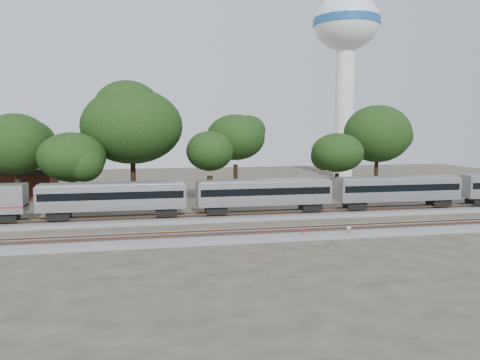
{
  "coord_description": "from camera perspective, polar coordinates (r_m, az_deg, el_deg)",
  "views": [
    {
      "loc": [
        -7.77,
        -47.31,
        10.41
      ],
      "look_at": [
        2.77,
        5.0,
        4.63
      ],
      "focal_mm": 35.0,
      "sensor_mm": 36.0,
      "label": 1
    }
  ],
  "objects": [
    {
      "name": "switch_lever",
      "position": [
        44.83,
        5.2,
        -7.07
      ],
      "size": [
        0.57,
        0.44,
        0.3
      ],
      "primitive_type": "cube",
      "rotation": [
        0.0,
        0.0,
        0.32
      ],
      "color": "#512D19",
      "rests_on": "ground"
    },
    {
      "name": "tree_4",
      "position": [
        64.35,
        -3.72,
        3.53
      ],
      "size": [
        7.58,
        7.58,
        10.69
      ],
      "color": "black",
      "rests_on": "ground"
    },
    {
      "name": "train",
      "position": [
        55.57,
        3.1,
        -1.47
      ],
      "size": [
        83.55,
        2.87,
        4.23
      ],
      "color": "silver",
      "rests_on": "ground"
    },
    {
      "name": "brick_building",
      "position": [
        78.21,
        -25.0,
        -0.35
      ],
      "size": [
        9.61,
        6.88,
        4.55
      ],
      "rotation": [
        0.0,
        0.0,
        -0.02
      ],
      "color": "brown",
      "rests_on": "ground"
    },
    {
      "name": "tree_5",
      "position": [
        72.86,
        -0.55,
        5.21
      ],
      "size": [
        9.33,
        9.33,
        13.15
      ],
      "color": "black",
      "rests_on": "ground"
    },
    {
      "name": "tree_6",
      "position": [
        72.96,
        11.8,
        3.26
      ],
      "size": [
        6.99,
        6.99,
        9.86
      ],
      "color": "black",
      "rests_on": "ground"
    },
    {
      "name": "tree_3",
      "position": [
        67.83,
        -13.03,
        6.41
      ],
      "size": [
        11.05,
        11.05,
        15.58
      ],
      "color": "black",
      "rests_on": "ground"
    },
    {
      "name": "ground",
      "position": [
        49.06,
        -2.03,
        -6.07
      ],
      "size": [
        160.0,
        160.0,
        0.0
      ],
      "primitive_type": "plane",
      "color": "#383328",
      "rests_on": "ground"
    },
    {
      "name": "track_far",
      "position": [
        54.83,
        -3.06,
        -4.55
      ],
      "size": [
        160.0,
        5.0,
        0.73
      ],
      "color": "slate",
      "rests_on": "ground"
    },
    {
      "name": "switch_stand_white",
      "position": [
        46.57,
        13.13,
        -5.98
      ],
      "size": [
        0.36,
        0.12,
        1.14
      ],
      "rotation": [
        0.0,
        0.0,
        -0.25
      ],
      "color": "#512D19",
      "rests_on": "ground"
    },
    {
      "name": "tree_7",
      "position": [
        81.16,
        16.4,
        5.41
      ],
      "size": [
        9.84,
        9.84,
        13.87
      ],
      "color": "black",
      "rests_on": "ground"
    },
    {
      "name": "track_near",
      "position": [
        45.17,
        -1.2,
        -6.87
      ],
      "size": [
        160.0,
        5.0,
        0.73
      ],
      "color": "slate",
      "rests_on": "ground"
    },
    {
      "name": "tree_2",
      "position": [
        63.62,
        -19.79,
        2.61
      ],
      "size": [
        6.98,
        6.98,
        9.85
      ],
      "color": "black",
      "rests_on": "ground"
    },
    {
      "name": "water_tower",
      "position": [
        106.11,
        12.79,
        16.02
      ],
      "size": [
        14.05,
        14.05,
        38.89
      ],
      "color": "silver",
      "rests_on": "ground"
    },
    {
      "name": "tree_1",
      "position": [
        69.69,
        -25.66,
        3.96
      ],
      "size": [
        8.6,
        8.6,
        12.12
      ],
      "color": "black",
      "rests_on": "ground"
    },
    {
      "name": "switch_stand_red",
      "position": [
        45.13,
        7.79,
        -6.35
      ],
      "size": [
        0.33,
        0.09,
        1.03
      ],
      "rotation": [
        0.0,
        0.0,
        -0.19
      ],
      "color": "#512D19",
      "rests_on": "ground"
    }
  ]
}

